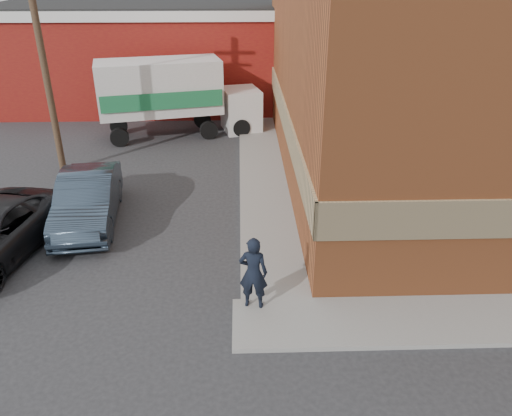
# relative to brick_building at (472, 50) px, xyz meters

# --- Properties ---
(ground) EXTENTS (90.00, 90.00, 0.00)m
(ground) POSITION_rel_brick_building_xyz_m (-8.50, -9.00, -4.68)
(ground) COLOR #28282B
(ground) RESTS_ON ground
(brick_building) EXTENTS (14.25, 18.25, 9.36)m
(brick_building) POSITION_rel_brick_building_xyz_m (0.00, 0.00, 0.00)
(brick_building) COLOR #9E5028
(brick_building) RESTS_ON ground
(sidewalk_west) EXTENTS (1.80, 18.00, 0.12)m
(sidewalk_west) POSITION_rel_brick_building_xyz_m (-7.90, 0.00, -4.62)
(sidewalk_west) COLOR gray
(sidewalk_west) RESTS_ON ground
(warehouse) EXTENTS (16.30, 8.30, 5.60)m
(warehouse) POSITION_rel_brick_building_xyz_m (-14.50, 11.00, -1.87)
(warehouse) COLOR maroon
(warehouse) RESTS_ON ground
(utility_pole) EXTENTS (2.00, 0.26, 9.00)m
(utility_pole) POSITION_rel_brick_building_xyz_m (-16.00, 0.00, 0.06)
(utility_pole) COLOR brown
(utility_pole) RESTS_ON ground
(man) EXTENTS (0.76, 0.56, 1.89)m
(man) POSITION_rel_brick_building_xyz_m (-8.49, -9.25, -3.62)
(man) COLOR black
(man) RESTS_ON sidewalk_south
(sedan) EXTENTS (2.31, 5.10, 1.62)m
(sedan) POSITION_rel_brick_building_xyz_m (-13.70, -4.48, -3.87)
(sedan) COLOR #2D3B4B
(sedan) RESTS_ON ground
(box_truck) EXTENTS (7.66, 3.79, 3.63)m
(box_truck) POSITION_rel_brick_building_xyz_m (-11.81, 4.53, -2.59)
(box_truck) COLOR silver
(box_truck) RESTS_ON ground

